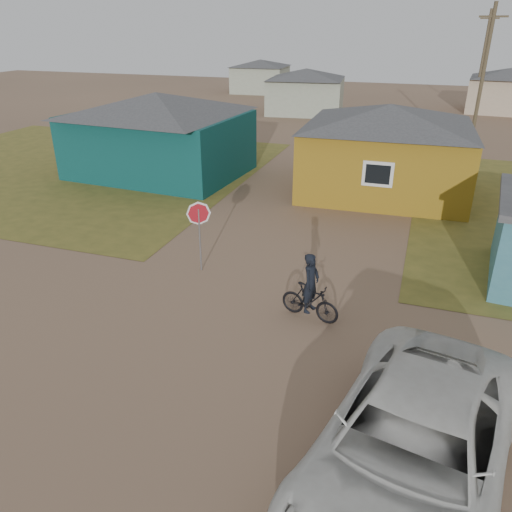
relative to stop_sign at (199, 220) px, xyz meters
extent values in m
plane|color=#84644C|center=(2.01, -4.11, -1.67)|extent=(120.00, 120.00, 0.00)
cube|color=olive|center=(-11.99, 8.89, -1.66)|extent=(20.00, 18.00, 0.00)
cube|color=#093636|center=(-6.49, 9.39, -0.17)|extent=(8.40, 6.54, 3.00)
pyramid|color=#3C3C3F|center=(-6.49, 9.39, 1.83)|extent=(8.93, 7.08, 1.00)
cube|color=olive|center=(4.51, 9.89, -0.17)|extent=(7.21, 6.24, 3.00)
pyramid|color=#3C3C3F|center=(4.51, 9.89, 1.78)|extent=(7.72, 6.76, 0.90)
cube|color=silver|center=(4.51, 6.86, -0.02)|extent=(1.20, 0.06, 1.00)
cube|color=black|center=(4.51, 6.83, -0.02)|extent=(0.95, 0.04, 0.75)
cube|color=#989F89|center=(-3.99, 29.89, -0.27)|extent=(6.49, 5.60, 2.80)
pyramid|color=#3C3C3F|center=(-3.99, 29.89, 1.53)|extent=(7.04, 6.15, 0.80)
cube|color=tan|center=(12.01, 35.89, -0.27)|extent=(6.41, 5.50, 2.80)
pyramid|color=#3C3C3F|center=(12.01, 35.89, 1.53)|extent=(6.95, 6.05, 0.80)
cube|color=#989F89|center=(-11.99, 41.89, -0.32)|extent=(5.75, 5.28, 2.70)
pyramid|color=#3C3C3F|center=(-11.99, 41.89, 1.38)|extent=(6.28, 5.81, 0.70)
cylinder|color=brown|center=(8.51, 17.89, 2.33)|extent=(0.20, 0.20, 8.00)
cube|color=brown|center=(8.51, 17.89, 5.63)|extent=(1.40, 0.10, 0.10)
cylinder|color=brown|center=(9.51, 33.89, 2.33)|extent=(0.20, 0.20, 8.00)
cube|color=brown|center=(9.51, 33.89, 5.63)|extent=(1.40, 0.10, 0.10)
cylinder|color=gray|center=(0.00, 0.00, -0.66)|extent=(0.06, 0.06, 2.02)
imported|color=black|center=(3.85, -1.65, -1.18)|extent=(1.69, 0.83, 0.98)
imported|color=black|center=(3.85, -1.65, -0.63)|extent=(0.51, 0.66, 1.60)
imported|color=silver|center=(6.60, -6.29, -0.80)|extent=(4.09, 6.70, 1.73)
camera|label=1|loc=(6.13, -12.68, 5.38)|focal=35.00mm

